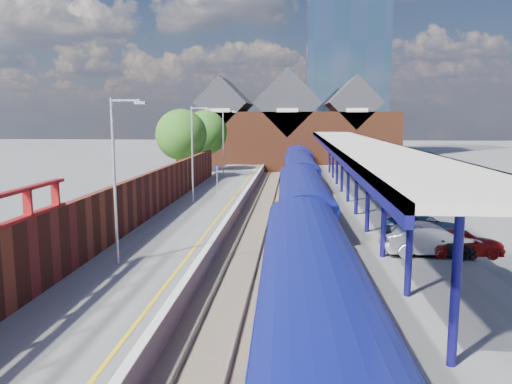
# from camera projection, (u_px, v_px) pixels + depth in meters

# --- Properties ---
(ground) EXTENTS (240.00, 240.00, 0.00)m
(ground) POSITION_uv_depth(u_px,v_px,m) (283.00, 199.00, 44.68)
(ground) COLOR #5B5B5E
(ground) RESTS_ON ground
(ballast_bed) EXTENTS (6.00, 76.00, 0.06)m
(ballast_bed) POSITION_uv_depth(u_px,v_px,m) (279.00, 221.00, 34.81)
(ballast_bed) COLOR #473D33
(ballast_bed) RESTS_ON ground
(rails) EXTENTS (4.51, 76.00, 0.14)m
(rails) POSITION_uv_depth(u_px,v_px,m) (280.00, 220.00, 34.80)
(rails) COLOR slate
(rails) RESTS_ON ground
(left_platform) EXTENTS (5.00, 76.00, 1.00)m
(left_platform) POSITION_uv_depth(u_px,v_px,m) (202.00, 214.00, 35.16)
(left_platform) COLOR #565659
(left_platform) RESTS_ON ground
(right_platform) EXTENTS (6.00, 76.00, 1.00)m
(right_platform) POSITION_uv_depth(u_px,v_px,m) (367.00, 216.00, 34.28)
(right_platform) COLOR #565659
(right_platform) RESTS_ON ground
(coping_left) EXTENTS (0.30, 76.00, 0.05)m
(coping_left) POSITION_uv_depth(u_px,v_px,m) (235.00, 207.00, 34.91)
(coping_left) COLOR silver
(coping_left) RESTS_ON left_platform
(coping_right) EXTENTS (0.30, 76.00, 0.05)m
(coping_right) POSITION_uv_depth(u_px,v_px,m) (325.00, 208.00, 34.43)
(coping_right) COLOR silver
(coping_right) RESTS_ON right_platform
(yellow_line) EXTENTS (0.14, 76.00, 0.01)m
(yellow_line) POSITION_uv_depth(u_px,v_px,m) (226.00, 207.00, 34.95)
(yellow_line) COLOR yellow
(yellow_line) RESTS_ON left_platform
(train) EXTENTS (3.19, 65.96, 3.45)m
(train) POSITION_uv_depth(u_px,v_px,m) (301.00, 183.00, 39.20)
(train) COLOR navy
(train) RESTS_ON ground
(canopy) EXTENTS (4.50, 52.00, 4.48)m
(canopy) POSITION_uv_depth(u_px,v_px,m) (358.00, 145.00, 35.55)
(canopy) COLOR #100E52
(canopy) RESTS_ON right_platform
(lamp_post_b) EXTENTS (1.48, 0.18, 7.00)m
(lamp_post_b) POSITION_uv_depth(u_px,v_px,m) (117.00, 171.00, 20.76)
(lamp_post_b) COLOR #A5A8AA
(lamp_post_b) RESTS_ON left_platform
(lamp_post_c) EXTENTS (1.48, 0.18, 7.00)m
(lamp_post_c) POSITION_uv_depth(u_px,v_px,m) (194.00, 148.00, 36.54)
(lamp_post_c) COLOR #A5A8AA
(lamp_post_c) RESTS_ON left_platform
(lamp_post_d) EXTENTS (1.48, 0.18, 7.00)m
(lamp_post_d) POSITION_uv_depth(u_px,v_px,m) (225.00, 139.00, 52.32)
(lamp_post_d) COLOR #A5A8AA
(lamp_post_d) RESTS_ON left_platform
(platform_sign) EXTENTS (0.55, 0.08, 2.50)m
(platform_sign) POSITION_uv_depth(u_px,v_px,m) (217.00, 176.00, 38.75)
(platform_sign) COLOR #A5A8AA
(platform_sign) RESTS_ON left_platform
(brick_wall) EXTENTS (0.35, 50.00, 3.86)m
(brick_wall) POSITION_uv_depth(u_px,v_px,m) (136.00, 201.00, 28.70)
(brick_wall) COLOR #5C2918
(brick_wall) RESTS_ON left_platform
(station_building) EXTENTS (30.00, 12.12, 13.78)m
(station_building) POSITION_uv_depth(u_px,v_px,m) (288.00, 130.00, 71.49)
(station_building) COLOR #5C2918
(station_building) RESTS_ON ground
(glass_tower) EXTENTS (14.20, 14.20, 40.30)m
(glass_tower) POSITION_uv_depth(u_px,v_px,m) (346.00, 45.00, 90.25)
(glass_tower) COLOR slate
(glass_tower) RESTS_ON ground
(tree_near) EXTENTS (5.20, 5.20, 8.10)m
(tree_near) POSITION_uv_depth(u_px,v_px,m) (183.00, 136.00, 50.50)
(tree_near) COLOR #382314
(tree_near) RESTS_ON ground
(tree_far) EXTENTS (5.20, 5.20, 8.10)m
(tree_far) POSITION_uv_depth(u_px,v_px,m) (206.00, 134.00, 58.32)
(tree_far) COLOR #382314
(tree_far) RESTS_ON ground
(parked_car_red) EXTENTS (3.77, 1.52, 1.28)m
(parked_car_red) POSITION_uv_depth(u_px,v_px,m) (460.00, 242.00, 22.55)
(parked_car_red) COLOR maroon
(parked_car_red) RESTS_ON right_platform
(parked_car_silver) EXTENTS (4.44, 1.85, 1.43)m
(parked_car_silver) POSITION_uv_depth(u_px,v_px,m) (430.00, 239.00, 22.66)
(parked_car_silver) COLOR silver
(parked_car_silver) RESTS_ON right_platform
(parked_car_dark) EXTENTS (4.27, 2.23, 1.18)m
(parked_car_dark) POSITION_uv_depth(u_px,v_px,m) (430.00, 242.00, 22.76)
(parked_car_dark) COLOR black
(parked_car_dark) RESTS_ON right_platform
(parked_car_blue) EXTENTS (4.51, 3.35, 1.14)m
(parked_car_blue) POSITION_uv_depth(u_px,v_px,m) (424.00, 227.00, 25.99)
(parked_car_blue) COLOR navy
(parked_car_blue) RESTS_ON right_platform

